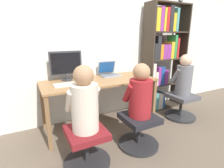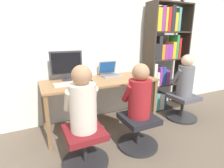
# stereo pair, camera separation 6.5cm
# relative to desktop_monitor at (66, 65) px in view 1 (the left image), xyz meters

# --- Properties ---
(ground_plane) EXTENTS (14.00, 14.00, 0.00)m
(ground_plane) POSITION_rel_desktop_monitor_xyz_m (0.45, -0.57, -1.00)
(ground_plane) COLOR brown
(wall_back) EXTENTS (10.00, 0.05, 2.60)m
(wall_back) POSITION_rel_desktop_monitor_xyz_m (0.45, 0.19, 0.30)
(wall_back) COLOR silver
(wall_back) RESTS_ON ground_plane
(desk) EXTENTS (1.74, 0.69, 0.77)m
(desk) POSITION_rel_desktop_monitor_xyz_m (0.45, -0.22, -0.31)
(desk) COLOR olive
(desk) RESTS_ON ground_plane
(desktop_monitor) EXTENTS (0.48, 0.17, 0.44)m
(desktop_monitor) POSITION_rel_desktop_monitor_xyz_m (0.00, 0.00, 0.00)
(desktop_monitor) COLOR #333338
(desktop_monitor) RESTS_ON desk
(laptop) EXTENTS (0.32, 0.30, 0.24)m
(laptop) POSITION_rel_desktop_monitor_xyz_m (0.71, -0.01, -0.18)
(laptop) COLOR gray
(laptop) RESTS_ON desk
(keyboard) EXTENTS (0.45, 0.17, 0.03)m
(keyboard) POSITION_rel_desktop_monitor_xyz_m (-0.02, -0.28, -0.22)
(keyboard) COLOR silver
(keyboard) RESTS_ON desk
(computer_mouse_by_keyboard) EXTENTS (0.06, 0.10, 0.04)m
(computer_mouse_by_keyboard) POSITION_rel_desktop_monitor_xyz_m (0.28, -0.26, -0.22)
(computer_mouse_by_keyboard) COLOR black
(computer_mouse_by_keyboard) RESTS_ON desk
(office_chair_left) EXTENTS (0.53, 0.53, 0.43)m
(office_chair_left) POSITION_rel_desktop_monitor_xyz_m (-0.04, -0.97, -0.77)
(office_chair_left) COLOR #262628
(office_chair_left) RESTS_ON ground_plane
(office_chair_right) EXTENTS (0.53, 0.53, 0.43)m
(office_chair_right) POSITION_rel_desktop_monitor_xyz_m (0.68, -0.95, -0.77)
(office_chair_right) COLOR #262628
(office_chair_right) RESTS_ON ground_plane
(person_at_monitor) EXTENTS (0.35, 0.32, 0.71)m
(person_at_monitor) POSITION_rel_desktop_monitor_xyz_m (-0.04, -0.97, -0.25)
(person_at_monitor) COLOR beige
(person_at_monitor) RESTS_ON office_chair_left
(person_at_laptop) EXTENTS (0.35, 0.31, 0.68)m
(person_at_laptop) POSITION_rel_desktop_monitor_xyz_m (0.68, -0.95, -0.26)
(person_at_laptop) COLOR maroon
(person_at_laptop) RESTS_ON office_chair_right
(bookshelf) EXTENTS (0.85, 0.33, 1.99)m
(bookshelf) POSITION_rel_desktop_monitor_xyz_m (1.78, -0.08, 0.04)
(bookshelf) COLOR #382D23
(bookshelf) RESTS_ON ground_plane
(office_chair_side) EXTENTS (0.53, 0.53, 0.43)m
(office_chair_side) POSITION_rel_desktop_monitor_xyz_m (1.85, -0.60, -0.77)
(office_chair_side) COLOR #262628
(office_chair_side) RESTS_ON ground_plane
(person_near_shelf) EXTENTS (0.32, 0.31, 0.70)m
(person_near_shelf) POSITION_rel_desktop_monitor_xyz_m (1.85, -0.59, -0.25)
(person_near_shelf) COLOR slate
(person_near_shelf) RESTS_ON office_chair_side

